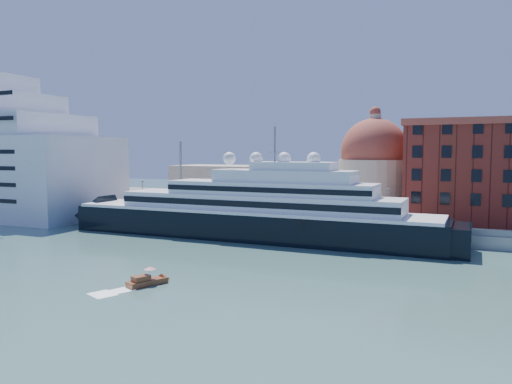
% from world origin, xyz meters
% --- Properties ---
extents(ground, '(400.00, 400.00, 0.00)m').
position_xyz_m(ground, '(0.00, 0.00, 0.00)').
color(ground, '#38625D').
rests_on(ground, ground).
extents(quay, '(180.00, 10.00, 2.50)m').
position_xyz_m(quay, '(0.00, 34.00, 1.25)').
color(quay, gray).
rests_on(quay, ground).
extents(land, '(260.00, 72.00, 2.00)m').
position_xyz_m(land, '(0.00, 75.00, 1.00)').
color(land, slate).
rests_on(land, ground).
extents(quay_fence, '(180.00, 0.10, 1.20)m').
position_xyz_m(quay_fence, '(0.00, 29.50, 3.10)').
color(quay_fence, slate).
rests_on(quay_fence, quay).
extents(superyacht, '(90.23, 12.51, 26.97)m').
position_xyz_m(superyacht, '(0.05, 23.00, 4.65)').
color(superyacht, black).
rests_on(superyacht, ground).
extents(service_barge, '(13.95, 5.34, 3.09)m').
position_xyz_m(service_barge, '(-57.95, 20.65, 0.89)').
color(service_barge, white).
rests_on(service_barge, ground).
extents(water_taxi, '(3.87, 5.80, 2.62)m').
position_xyz_m(water_taxi, '(5.65, -16.17, 0.63)').
color(water_taxi, brown).
rests_on(water_taxi, ground).
extents(warehouse, '(43.00, 19.00, 23.25)m').
position_xyz_m(warehouse, '(52.00, 52.00, 13.79)').
color(warehouse, maroon).
rests_on(warehouse, land).
extents(church, '(66.00, 18.00, 25.50)m').
position_xyz_m(church, '(6.39, 57.72, 10.91)').
color(church, beige).
rests_on(church, land).
extents(lamp_posts, '(120.80, 2.40, 18.00)m').
position_xyz_m(lamp_posts, '(-12.67, 32.27, 9.84)').
color(lamp_posts, slate).
rests_on(lamp_posts, quay).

